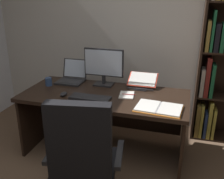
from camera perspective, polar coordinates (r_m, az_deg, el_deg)
name	(u,v)px	position (r m, az deg, el deg)	size (l,w,h in m)	color
wall_back	(145,18)	(3.49, 7.19, 15.35)	(4.84, 0.12, 2.87)	beige
desk	(107,107)	(2.94, -1.13, -3.82)	(1.78, 0.81, 0.72)	black
office_chair	(84,166)	(2.18, -6.23, -16.36)	(0.67, 0.60, 1.04)	#232326
monitor	(104,67)	(3.01, -1.83, 4.96)	(0.47, 0.16, 0.43)	#232326
laptop	(72,77)	(3.21, -8.84, 2.70)	(0.31, 0.33, 0.25)	#232326
keyboard	(90,98)	(2.67, -4.83, -1.84)	(0.42, 0.15, 0.02)	#232326
computer_mouse	(64,94)	(2.79, -10.60, -0.99)	(0.06, 0.10, 0.04)	#232326
reading_stand_with_book	(142,81)	(3.01, 6.71, 1.92)	(0.33, 0.28, 0.14)	#232326
open_binder	(159,108)	(2.47, 10.23, -4.03)	(0.45, 0.32, 0.02)	orange
notepad	(127,95)	(2.76, 3.26, -1.20)	(0.15, 0.21, 0.01)	silver
pen	(129,94)	(2.75, 3.67, -1.07)	(0.01, 0.01, 0.14)	maroon
coffee_mug	(49,82)	(3.12, -13.77, 1.69)	(0.08, 0.08, 0.09)	#334C7A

